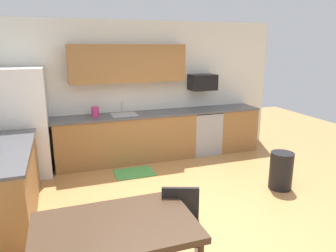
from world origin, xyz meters
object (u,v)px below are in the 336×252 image
Objects in this scene: microwave at (203,82)px; dining_table at (115,230)px; trash_bin at (281,171)px; kettle at (95,112)px; oven_range at (203,131)px; chair_near_table at (180,224)px; refrigerator at (25,123)px.

dining_table is at bearing -125.33° from microwave.
kettle is (-2.62, 2.07, 0.72)m from trash_bin.
oven_range is 2.29m from kettle.
trash_bin is at bearing -79.18° from microwave.
kettle reaches higher than chair_near_table.
kettle is (-2.22, 0.05, 0.56)m from oven_range.
dining_table is at bearing -73.78° from refrigerator.
chair_near_table is 1.42× the size of trash_bin.
refrigerator is 1.22m from kettle.
microwave reaches higher than chair_near_table.
microwave is at bearing 100.82° from trash_bin.
refrigerator is 2.21× the size of chair_near_table.
chair_near_table is at bearing -119.14° from oven_range.
dining_table is 3.21m from trash_bin.
oven_range is 4.55× the size of kettle.
oven_range is 1.69× the size of microwave.
dining_table is at bearing -126.12° from oven_range.
refrigerator is 2.06× the size of oven_range.
microwave reaches higher than oven_range.
refrigerator reaches higher than oven_range.
refrigerator reaches higher than chair_near_table.
oven_range reaches higher than chair_near_table.
microwave is at bearing 54.67° from dining_table.
chair_near_table is (-1.80, -3.32, -0.98)m from microwave.
kettle reaches higher than oven_range.
chair_near_table reaches higher than trash_bin.
dining_table is 7.00× the size of kettle.
refrigerator is at bearing -173.88° from kettle.
dining_table is 0.72m from chair_near_table.
chair_near_table is at bearing -82.62° from kettle.
oven_range is (3.43, 0.08, -0.48)m from refrigerator.
trash_bin is at bearing 25.42° from dining_table.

